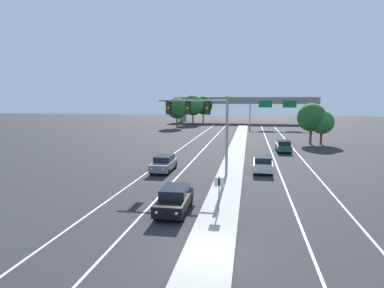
{
  "coord_description": "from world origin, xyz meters",
  "views": [
    {
      "loc": [
        1.74,
        -13.92,
        7.1
      ],
      "look_at": [
        -3.2,
        13.63,
        3.2
      ],
      "focal_mm": 30.29,
      "sensor_mm": 36.0,
      "label": 1
    }
  ],
  "objects_px": {
    "tree_far_left_c": "(203,105)",
    "tree_far_left_a": "(193,105)",
    "tree_far_left_b": "(177,108)",
    "car_oncoming_black": "(174,199)",
    "car_receding_green": "(283,146)",
    "tree_far_right_a": "(322,122)",
    "tree_far_right_b": "(312,117)",
    "median_sign_post": "(219,188)",
    "car_oncoming_grey": "(164,163)",
    "car_receding_white": "(263,164)",
    "highway_sign_gantry": "(277,103)",
    "overhead_signal_mast": "(203,118)"
  },
  "relations": [
    {
      "from": "car_oncoming_black",
      "to": "car_receding_white",
      "type": "relative_size",
      "value": 1.0
    },
    {
      "from": "tree_far_left_c",
      "to": "overhead_signal_mast",
      "type": "bearing_deg",
      "value": -81.82
    },
    {
      "from": "car_oncoming_black",
      "to": "highway_sign_gantry",
      "type": "relative_size",
      "value": 0.34
    },
    {
      "from": "tree_far_right_a",
      "to": "tree_far_left_b",
      "type": "distance_m",
      "value": 38.0
    },
    {
      "from": "car_oncoming_black",
      "to": "car_receding_green",
      "type": "xyz_separation_m",
      "value": [
        9.11,
        25.47,
        0.0
      ]
    },
    {
      "from": "overhead_signal_mast",
      "to": "tree_far_right_a",
      "type": "relative_size",
      "value": 1.36
    },
    {
      "from": "overhead_signal_mast",
      "to": "tree_far_left_a",
      "type": "height_order",
      "value": "tree_far_left_a"
    },
    {
      "from": "median_sign_post",
      "to": "highway_sign_gantry",
      "type": "distance_m",
      "value": 62.73
    },
    {
      "from": "car_oncoming_grey",
      "to": "car_receding_green",
      "type": "distance_m",
      "value": 19.26
    },
    {
      "from": "tree_far_right_b",
      "to": "tree_far_left_a",
      "type": "bearing_deg",
      "value": 125.29
    },
    {
      "from": "car_receding_green",
      "to": "tree_far_right_a",
      "type": "bearing_deg",
      "value": 52.95
    },
    {
      "from": "car_receding_green",
      "to": "highway_sign_gantry",
      "type": "distance_m",
      "value": 37.25
    },
    {
      "from": "car_oncoming_black",
      "to": "tree_far_right_b",
      "type": "xyz_separation_m",
      "value": [
        14.13,
        34.35,
        3.39
      ]
    },
    {
      "from": "tree_far_right_b",
      "to": "car_oncoming_black",
      "type": "bearing_deg",
      "value": -112.36
    },
    {
      "from": "tree_far_left_b",
      "to": "tree_far_left_c",
      "type": "bearing_deg",
      "value": 78.2
    },
    {
      "from": "car_receding_green",
      "to": "tree_far_right_b",
      "type": "xyz_separation_m",
      "value": [
        5.02,
        8.88,
        3.39
      ]
    },
    {
      "from": "highway_sign_gantry",
      "to": "tree_far_left_b",
      "type": "xyz_separation_m",
      "value": [
        -24.24,
        -3.45,
        -1.33
      ]
    },
    {
      "from": "car_receding_green",
      "to": "car_oncoming_black",
      "type": "bearing_deg",
      "value": -109.68
    },
    {
      "from": "car_oncoming_black",
      "to": "tree_far_right_a",
      "type": "bearing_deg",
      "value": 65.35
    },
    {
      "from": "car_receding_green",
      "to": "tree_far_right_a",
      "type": "xyz_separation_m",
      "value": [
        6.59,
        8.72,
        2.64
      ]
    },
    {
      "from": "tree_far_left_a",
      "to": "overhead_signal_mast",
      "type": "bearing_deg",
      "value": -79.13
    },
    {
      "from": "overhead_signal_mast",
      "to": "car_oncoming_grey",
      "type": "distance_m",
      "value": 6.27
    },
    {
      "from": "car_receding_white",
      "to": "highway_sign_gantry",
      "type": "relative_size",
      "value": 0.34
    },
    {
      "from": "car_oncoming_grey",
      "to": "car_receding_white",
      "type": "relative_size",
      "value": 0.99
    },
    {
      "from": "highway_sign_gantry",
      "to": "tree_far_left_c",
      "type": "relative_size",
      "value": 1.65
    },
    {
      "from": "tree_far_left_c",
      "to": "tree_far_left_a",
      "type": "height_order",
      "value": "tree_far_left_a"
    },
    {
      "from": "tree_far_right_a",
      "to": "tree_far_left_a",
      "type": "relative_size",
      "value": 0.64
    },
    {
      "from": "tree_far_left_c",
      "to": "car_receding_white",
      "type": "bearing_deg",
      "value": -76.75
    },
    {
      "from": "tree_far_right_a",
      "to": "car_oncoming_black",
      "type": "bearing_deg",
      "value": -114.65
    },
    {
      "from": "highway_sign_gantry",
      "to": "tree_far_left_c",
      "type": "xyz_separation_m",
      "value": [
        -20.36,
        15.12,
        -0.9
      ]
    },
    {
      "from": "car_receding_green",
      "to": "tree_far_left_c",
      "type": "height_order",
      "value": "tree_far_left_c"
    },
    {
      "from": "car_oncoming_black",
      "to": "car_oncoming_grey",
      "type": "relative_size",
      "value": 1.01
    },
    {
      "from": "median_sign_post",
      "to": "car_oncoming_grey",
      "type": "xyz_separation_m",
      "value": [
        -6.46,
        10.79,
        -0.77
      ]
    },
    {
      "from": "overhead_signal_mast",
      "to": "tree_far_left_b",
      "type": "relative_size",
      "value": 0.97
    },
    {
      "from": "car_oncoming_black",
      "to": "tree_far_left_c",
      "type": "distance_m",
      "value": 78.08
    },
    {
      "from": "median_sign_post",
      "to": "tree_far_left_a",
      "type": "distance_m",
      "value": 71.33
    },
    {
      "from": "car_receding_white",
      "to": "tree_far_right_a",
      "type": "height_order",
      "value": "tree_far_right_a"
    },
    {
      "from": "tree_far_right_a",
      "to": "tree_far_left_a",
      "type": "xyz_separation_m",
      "value": [
        -26.88,
        35.92,
        1.94
      ]
    },
    {
      "from": "car_receding_white",
      "to": "tree_far_right_b",
      "type": "height_order",
      "value": "tree_far_right_b"
    },
    {
      "from": "tree_far_left_c",
      "to": "tree_far_left_a",
      "type": "bearing_deg",
      "value": -104.37
    },
    {
      "from": "tree_far_left_b",
      "to": "car_receding_green",
      "type": "bearing_deg",
      "value": -56.23
    },
    {
      "from": "tree_far_left_b",
      "to": "tree_far_right_b",
      "type": "relative_size",
      "value": 1.15
    },
    {
      "from": "car_receding_white",
      "to": "overhead_signal_mast",
      "type": "bearing_deg",
      "value": -153.09
    },
    {
      "from": "overhead_signal_mast",
      "to": "tree_far_left_a",
      "type": "relative_size",
      "value": 0.87
    },
    {
      "from": "car_receding_green",
      "to": "highway_sign_gantry",
      "type": "bearing_deg",
      "value": 87.0
    },
    {
      "from": "car_oncoming_black",
      "to": "car_oncoming_grey",
      "type": "bearing_deg",
      "value": 108.37
    },
    {
      "from": "overhead_signal_mast",
      "to": "tree_far_right_a",
      "type": "bearing_deg",
      "value": 57.9
    },
    {
      "from": "tree_far_left_a",
      "to": "highway_sign_gantry",
      "type": "bearing_deg",
      "value": -19.42
    },
    {
      "from": "tree_far_left_b",
      "to": "tree_far_left_a",
      "type": "xyz_separation_m",
      "value": [
        2.01,
        11.28,
        0.57
      ]
    },
    {
      "from": "overhead_signal_mast",
      "to": "tree_far_right_a",
      "type": "distance_m",
      "value": 28.86
    }
  ]
}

